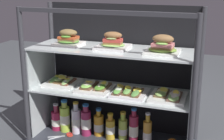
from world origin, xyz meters
TOP-DOWN VIEW (x-y plane):
  - case_frame at (0.00, 0.12)m, footprint 1.13×0.42m
  - riser_lower_tier at (0.00, 0.00)m, footprint 1.07×0.35m
  - shelf_lower_glass at (0.00, 0.00)m, footprint 1.08×0.37m
  - riser_upper_tier at (0.00, 0.00)m, footprint 1.07×0.35m
  - shelf_upper_glass at (0.00, 0.00)m, footprint 1.08×0.37m
  - plated_roll_sandwich_right_of_center at (-0.32, 0.02)m, footprint 0.18×0.18m
  - plated_roll_sandwich_left_of_center at (0.00, 0.02)m, footprint 0.20×0.20m
  - plated_roll_sandwich_far_right at (0.33, -0.02)m, footprint 0.20×0.20m
  - open_sandwich_tray_far_left at (-0.38, 0.02)m, footprint 0.22×0.23m
  - open_sandwich_tray_mid_right at (-0.11, -0.02)m, footprint 0.22×0.23m
  - open_sandwich_tray_mid_left at (0.13, -0.04)m, footprint 0.22×0.23m
  - open_sandwich_tray_near_left_corner at (0.38, -0.02)m, footprint 0.22×0.24m
  - juice_bottle_back_right at (-0.43, -0.00)m, footprint 0.07×0.07m
  - juice_bottle_tucked_behind at (-0.36, -0.00)m, footprint 0.07×0.07m
  - juice_bottle_front_right_end at (-0.27, 0.00)m, footprint 0.07×0.07m
  - juice_bottle_front_second at (-0.19, -0.01)m, footprint 0.07×0.07m
  - juice_bottle_front_middle at (-0.11, 0.02)m, footprint 0.07×0.07m
  - juice_bottle_back_center at (-0.01, -0.01)m, footprint 0.06×0.06m
  - juice_bottle_front_fourth at (0.07, 0.03)m, footprint 0.06×0.06m
  - juice_bottle_back_left at (0.15, 0.01)m, footprint 0.06×0.06m
  - juice_bottle_near_post at (0.25, 0.01)m, footprint 0.06×0.06m
  - kitchen_scissors at (-0.32, -0.07)m, footprint 0.17×0.15m

SIDE VIEW (x-z plane):
  - kitchen_scissors at x=-0.32m, z-range 0.04..0.05m
  - juice_bottle_back_right at x=-0.43m, z-range 0.02..0.22m
  - juice_bottle_front_middle at x=-0.11m, z-range 0.02..0.22m
  - juice_bottle_front_fourth at x=0.07m, z-range 0.02..0.22m
  - juice_bottle_back_center at x=-0.01m, z-range 0.02..0.21m
  - juice_bottle_near_post at x=0.25m, z-range 0.01..0.24m
  - juice_bottle_front_right_end at x=-0.27m, z-range 0.02..0.25m
  - juice_bottle_front_second at x=-0.19m, z-range 0.02..0.25m
  - juice_bottle_back_left at x=0.15m, z-range 0.02..0.26m
  - juice_bottle_tucked_behind at x=-0.36m, z-range 0.02..0.26m
  - riser_lower_tier at x=0.00m, z-range 0.04..0.39m
  - shelf_lower_glass at x=0.00m, z-range 0.39..0.40m
  - open_sandwich_tray_near_left_corner at x=0.38m, z-range 0.39..0.45m
  - open_sandwich_tray_mid_left at x=0.13m, z-range 0.39..0.45m
  - open_sandwich_tray_far_left at x=-0.38m, z-range 0.39..0.45m
  - open_sandwich_tray_mid_right at x=-0.11m, z-range 0.39..0.45m
  - case_frame at x=0.00m, z-range 0.04..0.99m
  - riser_upper_tier at x=0.00m, z-range 0.40..0.67m
  - shelf_upper_glass at x=0.00m, z-range 0.67..0.68m
  - plated_roll_sandwich_left_of_center at x=0.00m, z-range 0.67..0.77m
  - plated_roll_sandwich_right_of_center at x=-0.32m, z-range 0.67..0.78m
  - plated_roll_sandwich_far_right at x=0.33m, z-range 0.67..0.78m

